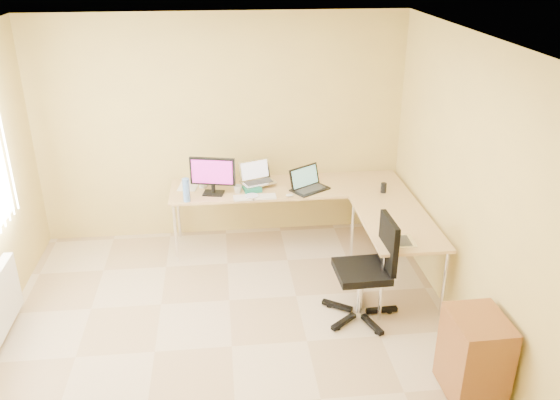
{
  "coord_description": "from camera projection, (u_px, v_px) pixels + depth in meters",
  "views": [
    {
      "loc": [
        -0.02,
        -4.13,
        3.28
      ],
      "look_at": [
        0.55,
        1.1,
        0.9
      ],
      "focal_mm": 37.01,
      "sensor_mm": 36.0,
      "label": 1
    }
  ],
  "objects": [
    {
      "name": "desk_main",
      "position": [
        288.0,
        215.0,
        6.69
      ],
      "size": [
        2.65,
        0.7,
        0.73
      ],
      "primitive_type": "cube",
      "color": "tan",
      "rests_on": "ground"
    },
    {
      "name": "monitor",
      "position": [
        213.0,
        176.0,
        6.25
      ],
      "size": [
        0.52,
        0.27,
        0.42
      ],
      "primitive_type": "cube",
      "rotation": [
        0.0,
        0.0,
        -0.23
      ],
      "color": "black",
      "rests_on": "desk_main"
    },
    {
      "name": "floor",
      "position": [
        232.0,
        346.0,
        5.1
      ],
      "size": [
        4.5,
        4.5,
        0.0
      ],
      "primitive_type": "plane",
      "color": "#C4AF91",
      "rests_on": "ground"
    },
    {
      "name": "wall_right",
      "position": [
        480.0,
        202.0,
        4.77
      ],
      "size": [
        0.0,
        4.5,
        4.5
      ],
      "primitive_type": "plane",
      "rotation": [
        1.57,
        0.0,
        -1.57
      ],
      "color": "#D6BC60",
      "rests_on": "ground"
    },
    {
      "name": "papers",
      "position": [
        188.0,
        186.0,
        6.54
      ],
      "size": [
        0.25,
        0.32,
        0.01
      ],
      "primitive_type": "cube",
      "rotation": [
        0.0,
        0.0,
        -0.15
      ],
      "color": "white",
      "rests_on": "desk_main"
    },
    {
      "name": "office_chair",
      "position": [
        362.0,
        270.0,
        5.31
      ],
      "size": [
        0.63,
        0.63,
        1.02
      ],
      "primitive_type": "cube",
      "rotation": [
        0.0,
        0.0,
        0.03
      ],
      "color": "black",
      "rests_on": "ground"
    },
    {
      "name": "laptop_center",
      "position": [
        258.0,
        173.0,
        6.47
      ],
      "size": [
        0.45,
        0.4,
        0.24
      ],
      "primitive_type": "cube",
      "rotation": [
        0.0,
        0.0,
        0.37
      ],
      "color": "silver",
      "rests_on": "desk_main"
    },
    {
      "name": "black_cup",
      "position": [
        384.0,
        188.0,
        6.35
      ],
      "size": [
        0.08,
        0.08,
        0.11
      ],
      "primitive_type": "cylinder",
      "rotation": [
        0.0,
        0.0,
        0.43
      ],
      "color": "black",
      "rests_on": "desk_main"
    },
    {
      "name": "keyboard",
      "position": [
        255.0,
        197.0,
        6.23
      ],
      "size": [
        0.46,
        0.14,
        0.02
      ],
      "primitive_type": "cube",
      "rotation": [
        0.0,
        0.0,
        0.03
      ],
      "color": "silver",
      "rests_on": "desk_main"
    },
    {
      "name": "book_stack",
      "position": [
        251.0,
        187.0,
        6.45
      ],
      "size": [
        0.23,
        0.28,
        0.04
      ],
      "primitive_type": "cube",
      "rotation": [
        0.0,
        0.0,
        0.17
      ],
      "color": "#15715B",
      "rests_on": "desk_main"
    },
    {
      "name": "laptop_black",
      "position": [
        310.0,
        179.0,
        6.38
      ],
      "size": [
        0.5,
        0.47,
        0.25
      ],
      "primitive_type": "cube",
      "rotation": [
        0.0,
        0.0,
        0.58
      ],
      "color": "black",
      "rests_on": "desk_main"
    },
    {
      "name": "desk_fan",
      "position": [
        202.0,
        176.0,
        6.46
      ],
      "size": [
        0.26,
        0.26,
        0.26
      ],
      "primitive_type": "cylinder",
      "rotation": [
        0.0,
        0.0,
        -0.37
      ],
      "color": "white",
      "rests_on": "desk_main"
    },
    {
      "name": "radiator",
      "position": [
        0.0,
        302.0,
        5.11
      ],
      "size": [
        0.09,
        0.8,
        0.55
      ],
      "primitive_type": "cube",
      "color": "white",
      "rests_on": "ground"
    },
    {
      "name": "white_box",
      "position": [
        208.0,
        179.0,
        6.62
      ],
      "size": [
        0.26,
        0.22,
        0.08
      ],
      "primitive_type": "cube",
      "rotation": [
        0.0,
        0.0,
        0.28
      ],
      "color": "silver",
      "rests_on": "desk_main"
    },
    {
      "name": "mouse",
      "position": [
        290.0,
        195.0,
        6.26
      ],
      "size": [
        0.09,
        0.07,
        0.03
      ],
      "primitive_type": "ellipsoid",
      "rotation": [
        0.0,
        0.0,
        -0.14
      ],
      "color": "silver",
      "rests_on": "desk_main"
    },
    {
      "name": "cd_stack",
      "position": [
        252.0,
        197.0,
        6.22
      ],
      "size": [
        0.17,
        0.17,
        0.03
      ],
      "primitive_type": "cylinder",
      "rotation": [
        0.0,
        0.0,
        0.32
      ],
      "color": "silver",
      "rests_on": "desk_main"
    },
    {
      "name": "laptop_return",
      "position": [
        401.0,
        232.0,
        5.28
      ],
      "size": [
        0.32,
        0.25,
        0.21
      ],
      "primitive_type": "cube",
      "rotation": [
        0.0,
        0.0,
        1.55
      ],
      "color": "silver",
      "rests_on": "desk_return"
    },
    {
      "name": "mug",
      "position": [
        238.0,
        189.0,
        6.34
      ],
      "size": [
        0.12,
        0.12,
        0.09
      ],
      "primitive_type": "imported",
      "rotation": [
        0.0,
        0.0,
        -0.23
      ],
      "color": "silver",
      "rests_on": "desk_main"
    },
    {
      "name": "water_bottle",
      "position": [
        186.0,
        190.0,
        6.11
      ],
      "size": [
        0.08,
        0.08,
        0.26
      ],
      "primitive_type": "cylinder",
      "rotation": [
        0.0,
        0.0,
        -0.08
      ],
      "color": "#5787D9",
      "rests_on": "desk_main"
    },
    {
      "name": "desk_return",
      "position": [
        395.0,
        253.0,
        5.88
      ],
      "size": [
        0.7,
        1.3,
        0.73
      ],
      "primitive_type": "cube",
      "color": "tan",
      "rests_on": "ground"
    },
    {
      "name": "ceiling",
      "position": [
        219.0,
        46.0,
        4.02
      ],
      "size": [
        4.5,
        4.5,
        0.0
      ],
      "primitive_type": "plane",
      "rotation": [
        3.14,
        0.0,
        0.0
      ],
      "color": "white",
      "rests_on": "ground"
    },
    {
      "name": "wall_back",
      "position": [
        221.0,
        129.0,
        6.6
      ],
      "size": [
        4.5,
        0.0,
        4.5
      ],
      "primitive_type": "plane",
      "rotation": [
        1.57,
        0.0,
        0.0
      ],
      "color": "#D6BC60",
      "rests_on": "ground"
    },
    {
      "name": "cabinet",
      "position": [
        474.0,
        356.0,
        4.43
      ],
      "size": [
        0.42,
        0.51,
        0.69
      ],
      "primitive_type": "cube",
      "rotation": [
        0.0,
        0.0,
        0.02
      ],
      "color": "brown",
      "rests_on": "ground"
    }
  ]
}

